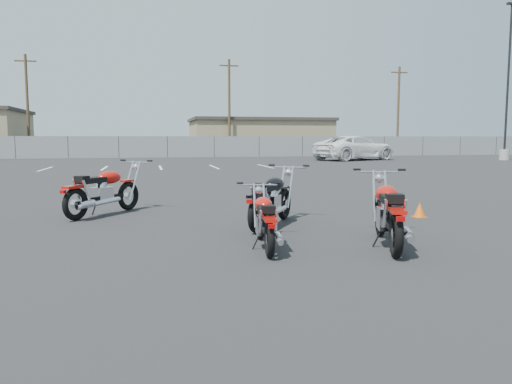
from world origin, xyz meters
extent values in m
plane|color=black|center=(0.00, 0.00, 0.00)|extent=(120.00, 120.00, 0.00)
torus|color=black|center=(-2.15, 3.36, 0.33)|extent=(0.50, 0.59, 0.66)
cylinder|color=silver|center=(-2.15, 3.36, 0.33)|extent=(0.19, 0.20, 0.17)
torus|color=black|center=(-3.12, 2.11, 0.33)|extent=(0.50, 0.59, 0.66)
cylinder|color=silver|center=(-3.12, 2.11, 0.33)|extent=(0.19, 0.20, 0.17)
cube|color=black|center=(-2.63, 2.73, 0.37)|extent=(0.79, 0.97, 0.07)
cube|color=silver|center=(-2.67, 2.69, 0.44)|extent=(0.50, 0.52, 0.33)
cylinder|color=silver|center=(-2.67, 2.69, 0.63)|extent=(0.34, 0.35, 0.29)
ellipsoid|color=#B1120A|center=(-2.51, 2.89, 0.79)|extent=(0.65, 0.71, 0.28)
cube|color=black|center=(-2.84, 2.47, 0.76)|extent=(0.59, 0.65, 0.11)
cube|color=black|center=(-3.00, 2.26, 0.81)|extent=(0.31, 0.30, 0.13)
cube|color=#B1120A|center=(-3.13, 2.09, 0.67)|extent=(0.44, 0.48, 0.05)
cube|color=#B1120A|center=(-2.15, 3.36, 0.67)|extent=(0.34, 0.38, 0.04)
cylinder|color=silver|center=(-2.91, 2.15, 0.60)|extent=(0.17, 0.19, 0.43)
cylinder|color=silver|center=(-3.12, 2.31, 0.60)|extent=(0.17, 0.19, 0.43)
cylinder|color=silver|center=(-2.70, 2.37, 0.31)|extent=(0.81, 1.01, 0.14)
cylinder|color=silver|center=(-2.91, 2.09, 0.33)|extent=(0.34, 0.39, 0.14)
cylinder|color=silver|center=(-1.99, 3.40, 0.68)|extent=(0.30, 0.37, 0.86)
cylinder|color=silver|center=(-2.15, 3.52, 0.68)|extent=(0.30, 0.37, 0.86)
sphere|color=silver|center=(-1.96, 3.60, 0.96)|extent=(0.25, 0.25, 0.17)
cylinder|color=silver|center=(-1.95, 3.62, 1.07)|extent=(0.62, 0.49, 0.03)
cylinder|color=black|center=(-1.66, 3.37, 1.11)|extent=(0.13, 0.11, 0.04)
cylinder|color=black|center=(-2.27, 3.83, 1.11)|extent=(0.13, 0.11, 0.04)
cylinder|color=black|center=(-2.82, 2.74, 0.16)|extent=(0.15, 0.13, 0.33)
cube|color=#990505|center=(-3.31, 1.86, 0.60)|extent=(0.13, 0.12, 0.07)
torus|color=black|center=(0.94, 1.35, 0.32)|extent=(0.45, 0.59, 0.63)
cylinder|color=silver|center=(0.94, 1.35, 0.32)|extent=(0.18, 0.20, 0.17)
torus|color=black|center=(0.09, 0.08, 0.32)|extent=(0.45, 0.59, 0.63)
cylinder|color=silver|center=(0.09, 0.08, 0.32)|extent=(0.18, 0.20, 0.17)
cube|color=black|center=(0.51, 0.71, 0.36)|extent=(0.70, 0.98, 0.06)
cube|color=silver|center=(0.48, 0.67, 0.42)|extent=(0.47, 0.50, 0.32)
cylinder|color=silver|center=(0.48, 0.67, 0.61)|extent=(0.32, 0.34, 0.28)
ellipsoid|color=black|center=(0.62, 0.87, 0.76)|extent=(0.61, 0.69, 0.27)
cube|color=black|center=(0.34, 0.45, 0.74)|extent=(0.55, 0.63, 0.11)
cube|color=black|center=(0.19, 0.23, 0.78)|extent=(0.30, 0.29, 0.13)
cube|color=black|center=(0.08, 0.06, 0.65)|extent=(0.40, 0.47, 0.05)
cube|color=black|center=(0.94, 1.35, 0.65)|extent=(0.31, 0.37, 0.04)
cylinder|color=silver|center=(0.28, 0.14, 0.58)|extent=(0.15, 0.19, 0.41)
cylinder|color=silver|center=(0.07, 0.28, 0.58)|extent=(0.15, 0.19, 0.41)
cylinder|color=silver|center=(0.48, 0.36, 0.29)|extent=(0.72, 1.02, 0.13)
cylinder|color=silver|center=(0.29, 0.08, 0.32)|extent=(0.31, 0.38, 0.14)
cylinder|color=silver|center=(1.08, 1.40, 0.65)|extent=(0.27, 0.38, 0.83)
cylinder|color=silver|center=(0.93, 1.50, 0.65)|extent=(0.27, 0.38, 0.83)
sphere|color=silver|center=(1.10, 1.59, 0.93)|extent=(0.23, 0.23, 0.17)
cylinder|color=silver|center=(1.11, 1.61, 1.03)|extent=(0.63, 0.43, 0.03)
cylinder|color=black|center=(1.40, 1.39, 1.07)|extent=(0.13, 0.10, 0.04)
cylinder|color=black|center=(0.79, 1.80, 1.07)|extent=(0.13, 0.10, 0.04)
cylinder|color=black|center=(0.33, 0.71, 0.16)|extent=(0.15, 0.11, 0.32)
cube|color=#990505|center=(-0.07, -0.17, 0.58)|extent=(0.12, 0.11, 0.06)
torus|color=black|center=(0.03, -0.47, 0.26)|extent=(0.16, 0.53, 0.52)
cylinder|color=silver|center=(0.03, -0.47, 0.26)|extent=(0.10, 0.15, 0.14)
torus|color=black|center=(-0.12, -1.73, 0.26)|extent=(0.16, 0.53, 0.52)
cylinder|color=silver|center=(-0.12, -1.73, 0.26)|extent=(0.10, 0.15, 0.14)
cube|color=black|center=(-0.04, -1.10, 0.30)|extent=(0.20, 0.92, 0.05)
cube|color=silver|center=(-0.05, -1.15, 0.35)|extent=(0.28, 0.36, 0.26)
cylinder|color=silver|center=(-0.05, -1.15, 0.51)|extent=(0.20, 0.24, 0.23)
ellipsoid|color=#B1120A|center=(-0.03, -0.95, 0.63)|extent=(0.33, 0.54, 0.22)
cube|color=black|center=(-0.08, -1.36, 0.61)|extent=(0.28, 0.51, 0.09)
cube|color=black|center=(-0.10, -1.58, 0.65)|extent=(0.21, 0.18, 0.10)
cube|color=#B1120A|center=(-0.13, -1.75, 0.54)|extent=(0.20, 0.38, 0.04)
cube|color=#B1120A|center=(0.03, -0.47, 0.54)|extent=(0.15, 0.31, 0.03)
cylinder|color=silver|center=(0.00, -1.61, 0.48)|extent=(0.06, 0.16, 0.34)
cylinder|color=silver|center=(-0.21, -1.59, 0.48)|extent=(0.06, 0.16, 0.34)
cylinder|color=silver|center=(0.06, -1.38, 0.24)|extent=(0.20, 0.97, 0.11)
cylinder|color=silver|center=(0.03, -1.66, 0.26)|extent=(0.14, 0.32, 0.12)
cylinder|color=silver|center=(0.12, -0.38, 0.54)|extent=(0.08, 0.35, 0.69)
cylinder|color=silver|center=(-0.03, -0.36, 0.54)|extent=(0.08, 0.35, 0.69)
sphere|color=silver|center=(0.06, -0.23, 0.77)|extent=(0.16, 0.16, 0.14)
cylinder|color=silver|center=(0.07, -0.21, 0.86)|extent=(0.61, 0.10, 0.03)
cylinder|color=black|center=(0.37, -0.27, 0.89)|extent=(0.11, 0.04, 0.03)
cylinder|color=black|center=(-0.24, -0.19, 0.89)|extent=(0.11, 0.04, 0.03)
cylinder|color=black|center=(-0.18, -1.17, 0.13)|extent=(0.14, 0.04, 0.26)
cube|color=#990505|center=(-0.15, -1.97, 0.48)|extent=(0.09, 0.06, 0.05)
torus|color=black|center=(2.05, -0.63, 0.32)|extent=(0.32, 0.65, 0.64)
cylinder|color=silver|center=(2.05, -0.63, 0.32)|extent=(0.16, 0.20, 0.17)
torus|color=black|center=(1.55, -2.10, 0.32)|extent=(0.32, 0.65, 0.64)
cylinder|color=silver|center=(1.55, -2.10, 0.32)|extent=(0.16, 0.20, 0.17)
cube|color=black|center=(1.80, -1.37, 0.36)|extent=(0.46, 1.10, 0.06)
cube|color=silver|center=(1.78, -1.42, 0.43)|extent=(0.41, 0.48, 0.32)
cylinder|color=silver|center=(1.78, -1.42, 0.62)|extent=(0.29, 0.32, 0.28)
ellipsoid|color=#B1120A|center=(1.86, -1.18, 0.77)|extent=(0.51, 0.69, 0.27)
cube|color=black|center=(1.70, -1.67, 0.75)|extent=(0.45, 0.65, 0.11)
cube|color=black|center=(1.61, -1.92, 0.79)|extent=(0.28, 0.26, 0.13)
cube|color=#B1120A|center=(1.54, -2.12, 0.66)|extent=(0.33, 0.49, 0.05)
cube|color=#B1120A|center=(2.05, -0.63, 0.66)|extent=(0.25, 0.39, 0.04)
cylinder|color=silver|center=(1.72, -1.99, 0.59)|extent=(0.11, 0.20, 0.42)
cylinder|color=silver|center=(1.48, -1.91, 0.59)|extent=(0.11, 0.20, 0.42)
cylinder|color=silver|center=(1.86, -1.72, 0.30)|extent=(0.47, 1.15, 0.14)
cylinder|color=silver|center=(1.75, -2.05, 0.32)|extent=(0.24, 0.40, 0.14)
cylinder|color=silver|center=(2.18, -0.54, 0.66)|extent=(0.18, 0.42, 0.84)
cylinder|color=silver|center=(2.00, -0.48, 0.66)|extent=(0.18, 0.42, 0.84)
sphere|color=silver|center=(2.14, -0.35, 0.94)|extent=(0.22, 0.22, 0.17)
cylinder|color=silver|center=(2.15, -0.33, 1.05)|extent=(0.72, 0.27, 0.03)
cylinder|color=black|center=(2.50, -0.47, 1.09)|extent=(0.13, 0.08, 0.04)
cylinder|color=black|center=(1.79, -0.23, 1.09)|extent=(0.13, 0.08, 0.04)
cylinder|color=black|center=(1.62, -1.42, 0.16)|extent=(0.17, 0.08, 0.32)
cube|color=#990505|center=(1.45, -2.38, 0.59)|extent=(0.12, 0.10, 0.06)
cone|color=#E0580B|center=(3.75, 1.04, 0.16)|extent=(0.24, 0.24, 0.29)
cube|color=#E0580B|center=(3.75, 1.04, 0.00)|extent=(0.26, 0.26, 0.01)
cylinder|color=#9B9793|center=(24.38, 24.32, 0.40)|extent=(0.70, 0.70, 0.80)
cylinder|color=black|center=(24.38, 24.32, 6.02)|extent=(0.16, 0.16, 10.44)
cube|color=black|center=(24.38, 24.32, 11.32)|extent=(0.80, 0.25, 0.15)
cube|color=slate|center=(0.00, 35.00, 0.90)|extent=(80.00, 0.04, 1.80)
cylinder|color=black|center=(-12.00, 35.00, 0.90)|extent=(0.06, 0.06, 1.80)
cylinder|color=black|center=(-8.00, 35.00, 0.90)|extent=(0.06, 0.06, 1.80)
cylinder|color=black|center=(-4.00, 35.00, 0.90)|extent=(0.06, 0.06, 1.80)
cylinder|color=black|center=(0.00, 35.00, 0.90)|extent=(0.06, 0.06, 1.80)
cylinder|color=black|center=(4.00, 35.00, 0.90)|extent=(0.06, 0.06, 1.80)
cylinder|color=black|center=(8.00, 35.00, 0.90)|extent=(0.06, 0.06, 1.80)
cylinder|color=black|center=(12.00, 35.00, 0.90)|extent=(0.06, 0.06, 1.80)
cylinder|color=black|center=(16.00, 35.00, 0.90)|extent=(0.06, 0.06, 1.80)
cylinder|color=black|center=(20.00, 35.00, 0.90)|extent=(0.06, 0.06, 1.80)
cylinder|color=black|center=(24.00, 35.00, 0.90)|extent=(0.06, 0.06, 1.80)
cylinder|color=black|center=(28.00, 35.00, 0.90)|extent=(0.06, 0.06, 1.80)
cylinder|color=black|center=(32.00, 35.00, 0.90)|extent=(0.06, 0.06, 1.80)
cube|color=#8B7C5A|center=(10.00, 44.00, 1.70)|extent=(14.00, 9.00, 3.40)
cube|color=#36302D|center=(10.00, 44.00, 3.55)|extent=(14.40, 9.40, 0.30)
cylinder|color=#3F301D|center=(-12.00, 40.00, 4.50)|extent=(0.24, 0.24, 9.00)
cube|color=#3F301D|center=(-12.00, 40.00, 8.40)|extent=(1.80, 0.12, 0.12)
cylinder|color=#3F301D|center=(6.00, 39.00, 4.50)|extent=(0.24, 0.24, 9.00)
cube|color=#3F301D|center=(6.00, 39.00, 8.40)|extent=(1.80, 0.12, 0.12)
cylinder|color=#3F301D|center=(24.00, 40.00, 4.50)|extent=(0.24, 0.24, 9.00)
cube|color=#3F301D|center=(24.00, 40.00, 8.40)|extent=(1.80, 0.12, 0.12)
cube|color=silver|center=(-7.00, 20.00, 0.00)|extent=(0.12, 4.00, 0.01)
cube|color=silver|center=(-4.00, 20.00, 0.00)|extent=(0.12, 4.00, 0.01)
cube|color=silver|center=(-1.00, 20.00, 0.00)|extent=(0.12, 4.00, 0.01)
cube|color=silver|center=(2.00, 20.00, 0.00)|extent=(0.12, 4.00, 0.01)
cube|color=silver|center=(5.00, 20.00, 0.00)|extent=(0.12, 4.00, 0.01)
imported|color=white|center=(13.44, 26.71, 1.42)|extent=(5.55, 8.05, 2.84)
camera|label=1|loc=(-1.72, -8.18, 1.62)|focal=35.00mm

